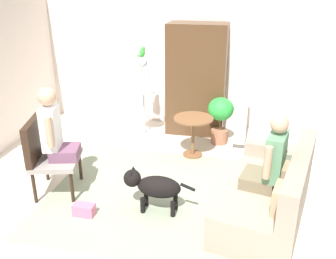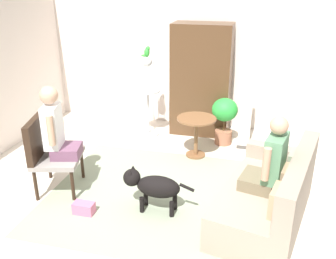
{
  "view_description": "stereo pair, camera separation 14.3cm",
  "coord_description": "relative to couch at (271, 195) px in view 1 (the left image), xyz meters",
  "views": [
    {
      "loc": [
        1.06,
        -3.98,
        2.59
      ],
      "look_at": [
        0.22,
        -0.08,
        0.95
      ],
      "focal_mm": 39.8,
      "sensor_mm": 36.0,
      "label": 1
    },
    {
      "loc": [
        1.2,
        -3.95,
        2.59
      ],
      "look_at": [
        0.22,
        -0.08,
        0.95
      ],
      "focal_mm": 39.8,
      "sensor_mm": 36.0,
      "label": 2
    }
  ],
  "objects": [
    {
      "name": "ground_plane",
      "position": [
        -1.44,
        0.19,
        -0.3
      ],
      "size": [
        6.37,
        6.37,
        0.0
      ],
      "primitive_type": "plane",
      "color": "beige"
    },
    {
      "name": "back_wall",
      "position": [
        -1.44,
        2.85,
        1.06
      ],
      "size": [
        5.91,
        0.12,
        2.72
      ],
      "primitive_type": "cube",
      "color": "silver",
      "rests_on": "ground"
    },
    {
      "name": "area_rug",
      "position": [
        -1.4,
        0.19,
        -0.3
      ],
      "size": [
        2.69,
        2.46,
        0.01
      ],
      "primitive_type": "cube",
      "color": "gray",
      "rests_on": "ground"
    },
    {
      "name": "couch",
      "position": [
        0.0,
        0.0,
        0.0
      ],
      "size": [
        1.2,
        1.83,
        0.86
      ],
      "color": "gray",
      "rests_on": "ground"
    },
    {
      "name": "armchair",
      "position": [
        -2.77,
        0.0,
        0.28
      ],
      "size": [
        0.7,
        0.78,
        0.99
      ],
      "color": "black",
      "rests_on": "ground"
    },
    {
      "name": "person_on_couch",
      "position": [
        -0.05,
        -0.02,
        0.45
      ],
      "size": [
        0.51,
        0.55,
        0.86
      ],
      "color": "#70654B"
    },
    {
      "name": "person_on_armchair",
      "position": [
        -2.64,
        0.04,
        0.56
      ],
      "size": [
        0.48,
        0.49,
        0.92
      ],
      "color": "#6C455D"
    },
    {
      "name": "round_end_table",
      "position": [
        -1.11,
        1.43,
        0.15
      ],
      "size": [
        0.6,
        0.6,
        0.63
      ],
      "color": "brown",
      "rests_on": "ground"
    },
    {
      "name": "dog",
      "position": [
        -1.33,
        -0.14,
        0.03
      ],
      "size": [
        0.86,
        0.26,
        0.54
      ],
      "color": "black",
      "rests_on": "ground"
    },
    {
      "name": "bird_cage_stand",
      "position": [
        -2.07,
        2.06,
        0.41
      ],
      "size": [
        0.41,
        0.41,
        1.38
      ],
      "color": "silver",
      "rests_on": "ground"
    },
    {
      "name": "parrot",
      "position": [
        -2.07,
        2.06,
        1.16
      ],
      "size": [
        0.17,
        0.1,
        0.18
      ],
      "color": "green",
      "rests_on": "bird_cage_stand"
    },
    {
      "name": "potted_plant",
      "position": [
        -0.75,
        2.0,
        0.19
      ],
      "size": [
        0.42,
        0.42,
        0.79
      ],
      "color": "#996047",
      "rests_on": "ground"
    },
    {
      "name": "column_lamp",
      "position": [
        -0.41,
        1.95,
        0.43
      ],
      "size": [
        0.2,
        0.2,
        1.48
      ],
      "color": "#4C4742",
      "rests_on": "ground"
    },
    {
      "name": "armoire_cabinet",
      "position": [
        -1.22,
        2.44,
        0.65
      ],
      "size": [
        1.0,
        0.56,
        1.91
      ],
      "primitive_type": "cube",
      "color": "#4C331E",
      "rests_on": "ground"
    },
    {
      "name": "handbag",
      "position": [
        -2.11,
        -0.42,
        -0.23
      ],
      "size": [
        0.25,
        0.14,
        0.14
      ],
      "primitive_type": "cube",
      "color": "#D8668C",
      "rests_on": "ground"
    }
  ]
}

